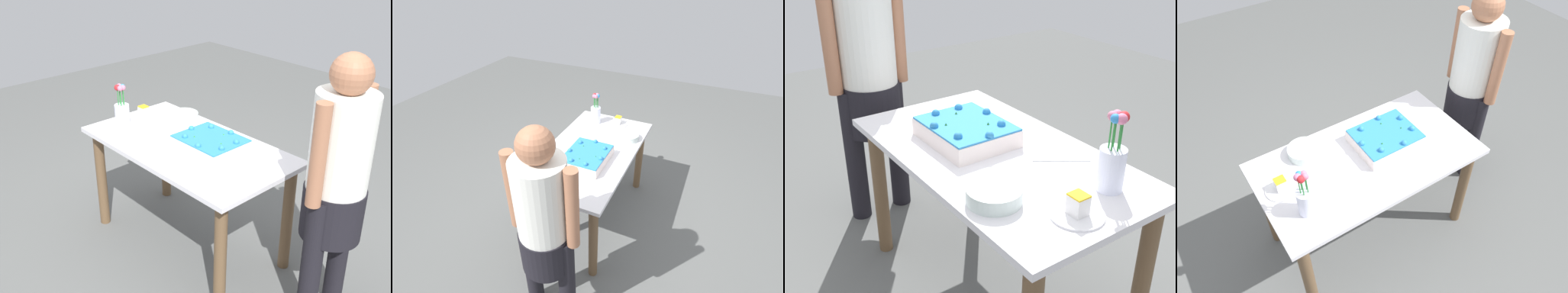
{
  "view_description": "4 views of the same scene",
  "coord_description": "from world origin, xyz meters",
  "views": [
    {
      "loc": [
        -2.06,
        1.79,
        2.05
      ],
      "look_at": [
        -0.09,
        0.02,
        0.76
      ],
      "focal_mm": 45.0,
      "sensor_mm": 36.0,
      "label": 1
    },
    {
      "loc": [
        -1.97,
        -0.88,
        2.17
      ],
      "look_at": [
        -0.1,
        -0.02,
        0.85
      ],
      "focal_mm": 28.0,
      "sensor_mm": 36.0,
      "label": 2
    },
    {
      "loc": [
        1.45,
        -1.08,
        1.67
      ],
      "look_at": [
        -0.05,
        -0.04,
        0.76
      ],
      "focal_mm": 45.0,
      "sensor_mm": 36.0,
      "label": 3
    },
    {
      "loc": [
        0.84,
        1.32,
        2.41
      ],
      "look_at": [
        -0.05,
        -0.02,
        0.79
      ],
      "focal_mm": 35.0,
      "sensor_mm": 36.0,
      "label": 4
    }
  ],
  "objects": [
    {
      "name": "cake_knife",
      "position": [
        0.21,
        0.17,
        0.75
      ],
      "size": [
        0.15,
        0.2,
        0.0
      ],
      "primitive_type": "cube",
      "rotation": [
        0.0,
        0.0,
        0.96
      ],
      "color": "silver",
      "rests_on": "dining_table"
    },
    {
      "name": "serving_plate_with_slice",
      "position": [
        0.53,
        -0.06,
        0.77
      ],
      "size": [
        0.18,
        0.18,
        0.08
      ],
      "color": "white",
      "rests_on": "dining_table"
    },
    {
      "name": "person_standing",
      "position": [
        -0.96,
        -0.14,
        0.85
      ],
      "size": [
        0.31,
        0.45,
        1.49
      ],
      "color": "black",
      "rests_on": "ground_plane"
    },
    {
      "name": "fruit_bowl",
      "position": [
        0.3,
        -0.23,
        0.77
      ],
      "size": [
        0.2,
        0.2,
        0.05
      ],
      "primitive_type": "cylinder",
      "color": "silver",
      "rests_on": "dining_table"
    },
    {
      "name": "flower_vase",
      "position": [
        0.47,
        0.16,
        0.86
      ],
      "size": [
        0.1,
        0.1,
        0.3
      ],
      "color": "white",
      "rests_on": "dining_table"
    },
    {
      "name": "sheet_cake",
      "position": [
        -0.16,
        -0.04,
        0.79
      ],
      "size": [
        0.39,
        0.32,
        0.11
      ],
      "color": "white",
      "rests_on": "dining_table"
    },
    {
      "name": "dining_table",
      "position": [
        0.0,
        0.0,
        0.61
      ],
      "size": [
        1.33,
        0.72,
        0.75
      ],
      "color": "silver",
      "rests_on": "ground_plane"
    },
    {
      "name": "ground_plane",
      "position": [
        0.0,
        0.0,
        0.0
      ],
      "size": [
        8.0,
        8.0,
        0.0
      ],
      "primitive_type": "plane",
      "color": "#5B5C5B"
    }
  ]
}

